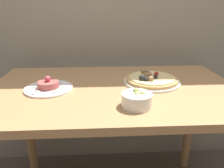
# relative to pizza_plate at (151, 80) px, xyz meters

# --- Properties ---
(dining_table) EXTENTS (1.27, 0.77, 0.78)m
(dining_table) POSITION_rel_pizza_plate_xyz_m (-0.21, -0.06, -0.13)
(dining_table) COLOR #AD7F51
(dining_table) RESTS_ON ground_plane
(pizza_plate) EXTENTS (0.30, 0.30, 0.06)m
(pizza_plate) POSITION_rel_pizza_plate_xyz_m (0.00, 0.00, 0.00)
(pizza_plate) COLOR white
(pizza_plate) RESTS_ON dining_table
(tartare_plate) EXTENTS (0.24, 0.24, 0.07)m
(tartare_plate) POSITION_rel_pizza_plate_xyz_m (-0.53, -0.07, -0.00)
(tartare_plate) COLOR white
(tartare_plate) RESTS_ON dining_table
(small_bowl) EXTENTS (0.13, 0.13, 0.07)m
(small_bowl) POSITION_rel_pizza_plate_xyz_m (-0.13, -0.28, 0.01)
(small_bowl) COLOR white
(small_bowl) RESTS_ON dining_table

